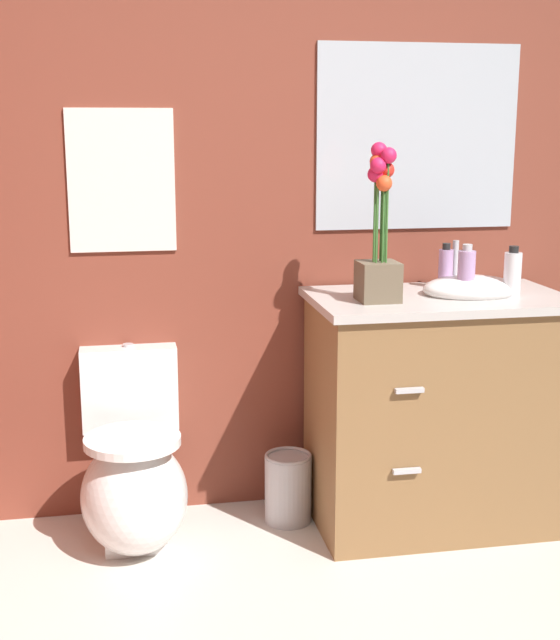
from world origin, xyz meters
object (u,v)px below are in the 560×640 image
toilet (134,479)px  wall_poster (121,181)px  trash_bin (288,487)px  soap_bottle (512,274)px  flower_vase (379,243)px  lotion_bottle (466,273)px  vanity_cabinet (436,408)px  wall_mirror (418,137)px  hand_wash_bottle (446,268)px

toilet → wall_poster: 1.09m
trash_bin → wall_poster: (-0.58, 0.20, 1.16)m
soap_bottle → trash_bin: 1.16m
flower_vase → trash_bin: bearing=152.6°
lotion_bottle → trash_bin: bearing=168.5°
trash_bin → vanity_cabinet: bearing=-9.8°
wall_mirror → soap_bottle: bearing=-55.6°
hand_wash_bottle → wall_poster: 1.26m
hand_wash_bottle → wall_mirror: 0.52m
vanity_cabinet → flower_vase: 0.69m
lotion_bottle → trash_bin: lotion_bottle is taller
soap_bottle → wall_poster: (-1.38, 0.36, 0.33)m
flower_vase → trash_bin: (-0.29, 0.15, -0.96)m
hand_wash_bottle → toilet: bearing=-174.8°
soap_bottle → wall_poster: wall_poster is taller
soap_bottle → lotion_bottle: size_ratio=0.97×
vanity_cabinet → lotion_bottle: size_ratio=5.59×
lotion_bottle → hand_wash_bottle: size_ratio=1.10×
lotion_bottle → wall_mirror: bearing=104.6°
soap_bottle → wall_poster: bearing=165.3°
flower_vase → wall_poster: size_ratio=1.07×
lotion_bottle → hand_wash_bottle: bearing=94.4°
toilet → hand_wash_bottle: bearing=5.2°
soap_bottle → wall_mirror: size_ratio=0.23×
toilet → hand_wash_bottle: hand_wash_bottle is taller
soap_bottle → vanity_cabinet: bearing=164.4°
toilet → lotion_bottle: lotion_bottle is taller
wall_poster → trash_bin: bearing=-18.8°
flower_vase → soap_bottle: (0.50, -0.01, -0.12)m
soap_bottle → lotion_bottle: 0.17m
toilet → lotion_bottle: size_ratio=3.62×
trash_bin → wall_mirror: size_ratio=0.34×
vanity_cabinet → soap_bottle: size_ratio=5.76×
soap_bottle → trash_bin: (-0.79, 0.16, -0.83)m
flower_vase → hand_wash_bottle: (0.33, 0.19, -0.13)m
vanity_cabinet → trash_bin: size_ratio=3.92×
vanity_cabinet → trash_bin: vanity_cabinet is taller
vanity_cabinet → lotion_bottle: 0.53m
soap_bottle → hand_wash_bottle: 0.27m
lotion_bottle → wall_mirror: 0.59m
toilet → soap_bottle: soap_bottle is taller
hand_wash_bottle → trash_bin: 1.03m
vanity_cabinet → soap_bottle: soap_bottle is taller
flower_vase → wall_mirror: bearing=54.2°
lotion_bottle → trash_bin: 1.06m
soap_bottle → wall_mirror: (-0.25, 0.36, 0.48)m
wall_mirror → vanity_cabinet: bearing=-89.5°
toilet → hand_wash_bottle: 1.41m
vanity_cabinet → flower_vase: (-0.26, -0.06, 0.64)m
soap_bottle → hand_wash_bottle: size_ratio=1.07×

